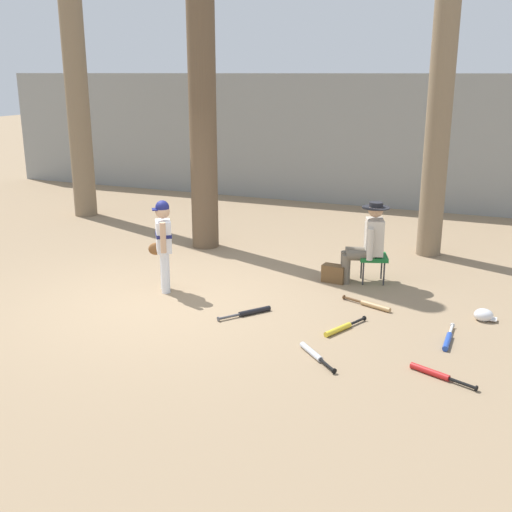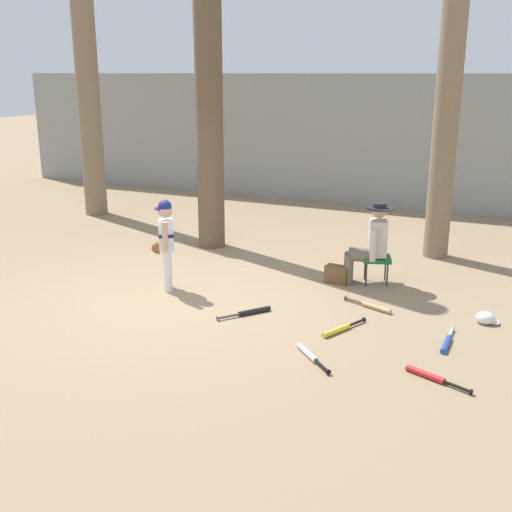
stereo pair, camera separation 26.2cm
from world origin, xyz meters
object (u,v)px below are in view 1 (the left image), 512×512
at_px(bat_red_barrel, 435,374).
at_px(bat_yellow_trainer, 341,328).
at_px(young_ballplayer, 163,240).
at_px(bat_aluminum_silver, 314,354).
at_px(folding_stool, 373,258).
at_px(bat_black_composite, 251,312).
at_px(batting_helmet_white, 484,315).
at_px(tree_behind_spectator, 438,127).
at_px(seated_spectator, 367,240).
at_px(handbag_beside_stool, 334,274).
at_px(bat_blue_youth, 448,340).
at_px(bat_wood_tan, 372,305).
at_px(tree_far_left, 75,71).
at_px(tree_near_player, 202,76).

relative_size(bat_red_barrel, bat_yellow_trainer, 0.97).
bearing_deg(young_ballplayer, bat_aluminum_silver, -25.48).
height_order(folding_stool, bat_red_barrel, folding_stool).
xyz_separation_m(bat_black_composite, batting_helmet_white, (2.77, 0.96, 0.04)).
height_order(tree_behind_spectator, young_ballplayer, tree_behind_spectator).
distance_m(bat_black_composite, batting_helmet_white, 2.93).
height_order(young_ballplayer, seated_spectator, young_ballplayer).
distance_m(young_ballplayer, handbag_beside_stool, 2.55).
bearing_deg(handbag_beside_stool, seated_spectator, 25.08).
relative_size(young_ballplayer, seated_spectator, 1.09).
height_order(bat_blue_youth, batting_helmet_white, batting_helmet_white).
xyz_separation_m(folding_stool, bat_red_barrel, (1.27, -2.74, -0.33)).
xyz_separation_m(tree_behind_spectator, bat_wood_tan, (-0.31, -2.88, -2.10)).
height_order(folding_stool, handbag_beside_stool, folding_stool).
bearing_deg(bat_black_composite, tree_far_left, 144.78).
relative_size(tree_behind_spectator, bat_wood_tan, 6.81).
relative_size(bat_yellow_trainer, bat_aluminum_silver, 1.28).
bearing_deg(tree_behind_spectator, tree_near_player, -164.71).
distance_m(handbag_beside_stool, bat_aluminum_silver, 2.60).
height_order(young_ballplayer, handbag_beside_stool, young_ballplayer).
relative_size(tree_behind_spectator, seated_spectator, 4.01).
relative_size(tree_behind_spectator, bat_black_composite, 7.48).
distance_m(tree_near_player, bat_blue_youth, 5.95).
bearing_deg(bat_black_composite, folding_stool, 59.16).
bearing_deg(tree_far_left, young_ballplayer, -41.00).
distance_m(tree_behind_spectator, bat_black_composite, 4.60).
height_order(seated_spectator, bat_blue_youth, seated_spectator).
relative_size(seated_spectator, tree_far_left, 0.18).
bearing_deg(bat_blue_youth, bat_red_barrel, -91.40).
relative_size(young_ballplayer, bat_blue_youth, 1.76).
distance_m(handbag_beside_stool, bat_red_barrel, 3.08).
bearing_deg(tree_near_player, young_ballplayer, -76.61).
distance_m(folding_stool, bat_aluminum_silver, 2.80).
xyz_separation_m(bat_wood_tan, bat_aluminum_silver, (-0.25, -1.73, 0.00)).
bearing_deg(folding_stool, bat_yellow_trainer, -87.86).
height_order(tree_far_left, batting_helmet_white, tree_far_left).
xyz_separation_m(tree_behind_spectator, tree_far_left, (-7.32, 0.24, 0.88)).
xyz_separation_m(bat_black_composite, bat_yellow_trainer, (1.21, -0.06, 0.00)).
bearing_deg(tree_far_left, bat_aluminum_silver, -35.63).
relative_size(tree_near_player, young_ballplayer, 4.95).
xyz_separation_m(seated_spectator, bat_wood_tan, (0.33, -1.02, -0.61)).
relative_size(handbag_beside_stool, bat_red_barrel, 0.49).
distance_m(tree_near_player, batting_helmet_white, 5.87).
bearing_deg(bat_yellow_trainer, tree_near_player, 139.63).
distance_m(bat_wood_tan, bat_yellow_trainer, 0.93).
xyz_separation_m(young_ballplayer, bat_yellow_trainer, (2.71, -0.44, -0.71)).
height_order(bat_black_composite, bat_red_barrel, same).
bearing_deg(bat_blue_youth, bat_aluminum_silver, -143.46).
height_order(tree_near_player, batting_helmet_white, tree_near_player).
relative_size(bat_blue_youth, bat_red_barrel, 1.06).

